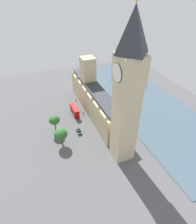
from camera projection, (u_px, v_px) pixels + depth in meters
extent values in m
plane|color=#565659|center=(92.00, 112.00, 107.79)|extent=(139.27, 139.27, 0.00)
cube|color=#475B6B|center=(143.00, 100.00, 118.06)|extent=(41.44, 125.34, 0.25)
cube|color=tan|center=(95.00, 101.00, 104.52)|extent=(10.21, 56.55, 13.56)
cube|color=tan|center=(88.00, 82.00, 108.10)|extent=(7.20, 7.20, 28.04)
cube|color=#2D3338|center=(95.00, 89.00, 100.17)|extent=(7.76, 54.28, 1.60)
cone|color=tan|center=(73.00, 72.00, 118.02)|extent=(1.20, 1.20, 1.82)
cone|color=tan|center=(77.00, 76.00, 111.19)|extent=(1.20, 1.20, 3.14)
cone|color=tan|center=(81.00, 83.00, 105.04)|extent=(1.20, 1.20, 2.12)
cone|color=tan|center=(86.00, 90.00, 98.66)|extent=(1.20, 1.20, 1.87)
cone|color=tan|center=(92.00, 98.00, 92.05)|extent=(1.20, 1.20, 2.43)
cone|color=tan|center=(99.00, 107.00, 85.67)|extent=(1.20, 1.20, 2.17)
cone|color=tan|center=(106.00, 117.00, 79.27)|extent=(1.20, 1.20, 2.01)
cube|color=#CCBA8E|center=(124.00, 124.00, 72.35)|extent=(7.78, 7.78, 32.89)
cube|color=#CCBA8E|center=(130.00, 71.00, 59.86)|extent=(8.56, 8.56, 10.66)
cylinder|color=silver|center=(117.00, 73.00, 58.51)|extent=(0.25, 5.91, 5.91)
torus|color=black|center=(117.00, 73.00, 58.51)|extent=(0.24, 6.15, 6.15)
cylinder|color=silver|center=(123.00, 66.00, 63.23)|extent=(5.91, 0.25, 5.91)
torus|color=black|center=(123.00, 66.00, 63.23)|extent=(6.15, 0.24, 6.15)
pyramid|color=#2D3338|center=(134.00, 30.00, 52.96)|extent=(8.56, 8.56, 13.40)
sphere|color=gold|center=(137.00, 0.00, 48.89)|extent=(0.80, 0.80, 0.80)
cube|color=silver|center=(72.00, 105.00, 112.72)|extent=(2.05, 4.10, 0.75)
cube|color=black|center=(72.00, 104.00, 112.17)|extent=(1.68, 2.32, 0.65)
cylinder|color=black|center=(70.00, 105.00, 113.61)|extent=(0.28, 0.69, 0.68)
cylinder|color=black|center=(73.00, 104.00, 114.19)|extent=(0.28, 0.69, 0.68)
cylinder|color=black|center=(71.00, 107.00, 111.69)|extent=(0.28, 0.69, 0.68)
cylinder|color=black|center=(74.00, 106.00, 112.27)|extent=(0.28, 0.69, 0.68)
cube|color=#B20C0F|center=(75.00, 110.00, 104.87)|extent=(2.50, 10.50, 4.20)
cube|color=black|center=(75.00, 110.00, 104.82)|extent=(2.56, 10.10, 0.70)
cylinder|color=black|center=(71.00, 110.00, 108.52)|extent=(0.35, 1.10, 1.10)
cylinder|color=black|center=(75.00, 109.00, 109.22)|extent=(0.35, 1.10, 1.10)
cylinder|color=black|center=(75.00, 117.00, 102.93)|extent=(0.35, 1.10, 1.10)
cylinder|color=black|center=(79.00, 116.00, 103.63)|extent=(0.35, 1.10, 1.10)
cube|color=#19472D|center=(79.00, 132.00, 92.84)|extent=(2.04, 4.12, 0.75)
cube|color=black|center=(79.00, 130.00, 92.59)|extent=(1.66, 2.33, 0.65)
cylinder|color=black|center=(81.00, 133.00, 92.38)|extent=(0.28, 0.69, 0.68)
cylinder|color=black|center=(78.00, 134.00, 91.80)|extent=(0.28, 0.69, 0.68)
cylinder|color=black|center=(80.00, 130.00, 94.31)|extent=(0.28, 0.69, 0.68)
cylinder|color=black|center=(76.00, 131.00, 93.73)|extent=(0.28, 0.69, 0.68)
cylinder|color=maroon|center=(76.00, 100.00, 117.11)|extent=(0.55, 0.55, 1.27)
sphere|color=beige|center=(76.00, 99.00, 116.68)|extent=(0.24, 0.24, 0.24)
cube|color=gray|center=(76.00, 100.00, 117.23)|extent=(0.20, 0.31, 0.23)
cylinder|color=maroon|center=(83.00, 113.00, 105.83)|extent=(0.54, 0.54, 1.38)
sphere|color=beige|center=(83.00, 112.00, 105.36)|extent=(0.26, 0.26, 0.26)
cube|color=maroon|center=(83.00, 113.00, 105.99)|extent=(0.33, 0.16, 0.25)
cylinder|color=brown|center=(62.00, 141.00, 85.62)|extent=(0.56, 0.56, 3.96)
ellipsoid|color=#2D6628|center=(61.00, 134.00, 83.23)|extent=(5.85, 5.85, 4.97)
cylinder|color=brown|center=(55.00, 127.00, 92.68)|extent=(0.56, 0.56, 5.13)
ellipsoid|color=#2D6628|center=(54.00, 120.00, 90.10)|extent=(5.18, 5.18, 4.41)
cylinder|color=black|center=(60.00, 133.00, 88.42)|extent=(0.18, 0.18, 6.07)
sphere|color=#F2EAC6|center=(59.00, 128.00, 86.52)|extent=(0.56, 0.56, 0.56)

